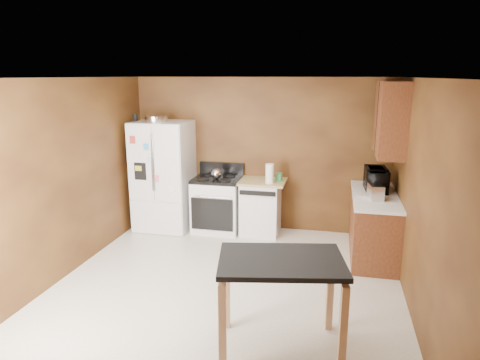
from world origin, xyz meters
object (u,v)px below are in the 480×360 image
(pen_cup, at_px, (135,118))
(green_canister, at_px, (279,177))
(microwave, at_px, (376,180))
(gas_range, at_px, (218,204))
(dishwasher, at_px, (261,207))
(island, at_px, (281,274))
(paper_towel, at_px, (270,174))
(toaster, at_px, (376,192))
(refrigerator, at_px, (164,176))
(kettle, at_px, (216,174))
(roasting_pan, at_px, (157,119))

(pen_cup, xyz_separation_m, green_canister, (2.32, 0.21, -0.91))
(microwave, relative_size, gas_range, 0.49)
(dishwasher, distance_m, island, 3.06)
(paper_towel, height_order, gas_range, paper_towel)
(gas_range, bearing_deg, pen_cup, -174.31)
(paper_towel, bearing_deg, toaster, -21.49)
(gas_range, xyz_separation_m, island, (1.43, -2.93, 0.30))
(refrigerator, bearing_deg, toaster, -11.16)
(refrigerator, relative_size, gas_range, 1.64)
(paper_towel, height_order, dishwasher, paper_towel)
(toaster, distance_m, gas_range, 2.58)
(refrigerator, relative_size, island, 1.43)
(kettle, distance_m, gas_range, 0.53)
(roasting_pan, distance_m, kettle, 1.31)
(kettle, bearing_deg, gas_range, 95.48)
(kettle, relative_size, refrigerator, 0.09)
(island, bearing_deg, roasting_pan, 130.18)
(kettle, distance_m, toaster, 2.49)
(green_canister, distance_m, refrigerator, 1.91)
(dishwasher, bearing_deg, island, -76.48)
(gas_range, distance_m, island, 3.28)
(island, bearing_deg, toaster, 66.06)
(pen_cup, xyz_separation_m, gas_range, (1.32, 0.13, -1.40))
(green_canister, bearing_deg, refrigerator, -175.92)
(paper_towel, bearing_deg, dishwasher, 139.46)
(refrigerator, bearing_deg, paper_towel, -1.64)
(toaster, bearing_deg, refrigerator, 159.35)
(roasting_pan, bearing_deg, toaster, -10.64)
(microwave, relative_size, dishwasher, 0.61)
(roasting_pan, height_order, pen_cup, pen_cup)
(pen_cup, height_order, toaster, pen_cup)
(pen_cup, bearing_deg, gas_range, 5.69)
(dishwasher, bearing_deg, toaster, -23.61)
(roasting_pan, xyz_separation_m, gas_range, (0.98, 0.08, -1.38))
(microwave, bearing_deg, paper_towel, 81.51)
(refrigerator, xyz_separation_m, gas_range, (0.91, 0.06, -0.44))
(microwave, height_order, gas_range, microwave)
(toaster, relative_size, refrigerator, 0.15)
(toaster, height_order, gas_range, toaster)
(pen_cup, distance_m, green_canister, 2.50)
(kettle, distance_m, paper_towel, 0.87)
(refrigerator, bearing_deg, roasting_pan, -165.18)
(dishwasher, bearing_deg, green_canister, 10.36)
(paper_towel, relative_size, gas_range, 0.27)
(pen_cup, distance_m, gas_range, 1.93)
(roasting_pan, xyz_separation_m, toaster, (3.39, -0.64, -0.85))
(roasting_pan, height_order, refrigerator, roasting_pan)
(refrigerator, bearing_deg, pen_cup, -170.23)
(pen_cup, height_order, kettle, pen_cup)
(paper_towel, distance_m, green_canister, 0.24)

